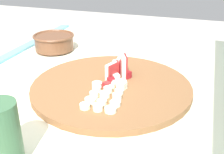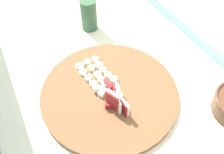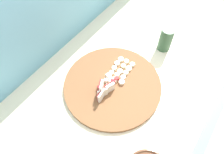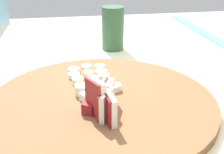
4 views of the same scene
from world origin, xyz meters
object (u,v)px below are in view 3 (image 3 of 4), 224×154
at_px(apple_wedge_fan, 104,90).
at_px(small_jar, 166,39).
at_px(apple_dice_pile, 109,83).
at_px(cutting_board, 112,85).
at_px(banana_slice_rows, 120,71).

xyz_separation_m(apple_wedge_fan, small_jar, (0.42, -0.09, 0.02)).
relative_size(apple_dice_pile, small_jar, 0.84).
bearing_deg(apple_wedge_fan, apple_dice_pile, 10.85).
bearing_deg(cutting_board, banana_slice_rows, 6.22).
bearing_deg(apple_wedge_fan, banana_slice_rows, 1.91).
height_order(apple_wedge_fan, small_jar, small_jar).
bearing_deg(apple_dice_pile, cutting_board, -58.48).
relative_size(cutting_board, apple_wedge_fan, 4.36).
relative_size(apple_dice_pile, banana_slice_rows, 0.72).
bearing_deg(small_jar, apple_wedge_fan, 167.72).
distance_m(apple_wedge_fan, banana_slice_rows, 0.14).
height_order(banana_slice_rows, small_jar, small_jar).
relative_size(apple_wedge_fan, small_jar, 0.79).
xyz_separation_m(apple_dice_pile, banana_slice_rows, (0.09, -0.01, -0.00)).
bearing_deg(cutting_board, apple_dice_pile, 121.52).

